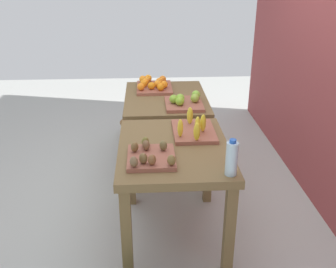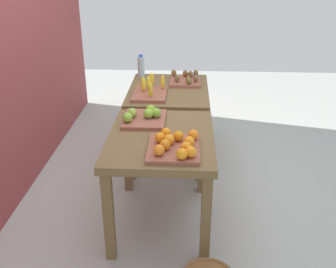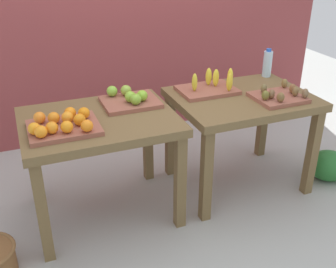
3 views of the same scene
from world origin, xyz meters
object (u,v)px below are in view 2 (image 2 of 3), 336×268
at_px(orange_bin, 175,146).
at_px(watermelon_pile, 192,115).
at_px(apple_bin, 144,117).
at_px(display_table_right, 169,100).
at_px(water_bottle, 141,66).
at_px(display_table_left, 161,149).
at_px(banana_crate, 150,91).
at_px(kiwi_bin, 186,80).

relative_size(orange_bin, watermelon_pile, 0.63).
relative_size(orange_bin, apple_bin, 1.12).
xyz_separation_m(apple_bin, watermelon_pile, (1.76, -0.41, -0.68)).
xyz_separation_m(display_table_right, orange_bin, (-1.37, -0.11, 0.16)).
bearing_deg(display_table_right, apple_bin, 169.44).
distance_m(apple_bin, water_bottle, 1.29).
relative_size(display_table_right, water_bottle, 4.31).
height_order(display_table_left, banana_crate, banana_crate).
distance_m(display_table_left, banana_crate, 0.95).
xyz_separation_m(banana_crate, water_bottle, (0.63, 0.16, 0.08)).
relative_size(apple_bin, kiwi_bin, 1.09).
bearing_deg(display_table_left, orange_bin, -155.46).
height_order(orange_bin, kiwi_bin, orange_bin).
bearing_deg(water_bottle, display_table_right, -142.76).
bearing_deg(watermelon_pile, orange_bin, 176.57).
distance_m(orange_bin, watermelon_pile, 2.39).
relative_size(apple_bin, watermelon_pile, 0.57).
relative_size(display_table_right, watermelon_pile, 1.47).
height_order(apple_bin, banana_crate, banana_crate).
xyz_separation_m(display_table_right, kiwi_bin, (0.21, -0.17, 0.15)).
relative_size(apple_bin, banana_crate, 0.91).
height_order(display_table_right, kiwi_bin, kiwi_bin).
distance_m(display_table_right, orange_bin, 1.38).
bearing_deg(watermelon_pile, water_bottle, 129.74).
xyz_separation_m(orange_bin, kiwi_bin, (1.58, -0.06, -0.01)).
relative_size(banana_crate, watermelon_pile, 0.62).
height_order(display_table_left, watermelon_pile, display_table_left).
distance_m(display_table_right, apple_bin, 0.88).
bearing_deg(orange_bin, banana_crate, 13.59).
height_order(apple_bin, water_bottle, water_bottle).
bearing_deg(orange_bin, kiwi_bin, -2.07).
xyz_separation_m(display_table_right, water_bottle, (0.43, 0.33, 0.23)).
bearing_deg(apple_bin, watermelon_pile, -13.09).
xyz_separation_m(display_table_left, banana_crate, (0.92, 0.17, 0.15)).
bearing_deg(display_table_right, watermelon_pile, -15.41).
height_order(display_table_right, water_bottle, water_bottle).
xyz_separation_m(display_table_left, water_bottle, (1.55, 0.33, 0.23)).
distance_m(kiwi_bin, watermelon_pile, 0.98).
bearing_deg(watermelon_pile, display_table_left, 172.96).
relative_size(display_table_left, apple_bin, 2.60).
relative_size(display_table_left, kiwi_bin, 2.85).
height_order(banana_crate, water_bottle, water_bottle).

